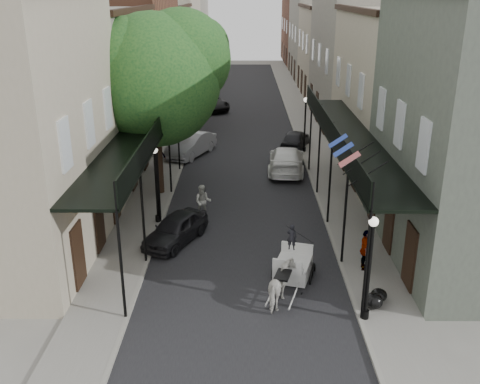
{
  "coord_description": "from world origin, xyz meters",
  "views": [
    {
      "loc": [
        0.03,
        -17.43,
        10.49
      ],
      "look_at": [
        -0.19,
        6.09,
        1.6
      ],
      "focal_mm": 40.0,
      "sensor_mm": 36.0,
      "label": 1
    }
  ],
  "objects_px": {
    "carriage": "(295,251)",
    "pedestrian_walking": "(203,202)",
    "tree_far": "(189,56)",
    "car_left_mid": "(191,145)",
    "car_right_near": "(286,159)",
    "horse": "(282,286)",
    "car_left_far": "(209,102)",
    "car_right_far": "(295,139)",
    "lamppost_left": "(156,183)",
    "lamppost_right_far": "(305,124)",
    "lamppost_right_near": "(369,267)",
    "tree_near": "(162,74)",
    "pedestrian_sidewalk_right": "(365,250)",
    "car_left_near": "(176,229)",
    "pedestrian_sidewalk_left": "(156,155)"
  },
  "relations": [
    {
      "from": "tree_far",
      "to": "car_left_mid",
      "type": "relative_size",
      "value": 1.85
    },
    {
      "from": "car_right_far",
      "to": "car_left_far",
      "type": "bearing_deg",
      "value": -46.07
    },
    {
      "from": "horse",
      "to": "carriage",
      "type": "xyz_separation_m",
      "value": [
        0.65,
        2.24,
        0.22
      ]
    },
    {
      "from": "car_right_far",
      "to": "car_left_mid",
      "type": "bearing_deg",
      "value": 30.6
    },
    {
      "from": "lamppost_right_far",
      "to": "car_left_far",
      "type": "xyz_separation_m",
      "value": [
        -7.39,
        14.12,
        -1.3
      ]
    },
    {
      "from": "horse",
      "to": "car_left_far",
      "type": "relative_size",
      "value": 0.33
    },
    {
      "from": "lamppost_left",
      "to": "pedestrian_sidewalk_right",
      "type": "distance_m",
      "value": 10.06
    },
    {
      "from": "lamppost_right_near",
      "to": "pedestrian_sidewalk_left",
      "type": "bearing_deg",
      "value": 120.89
    },
    {
      "from": "car_left_near",
      "to": "carriage",
      "type": "bearing_deg",
      "value": -3.9
    },
    {
      "from": "tree_far",
      "to": "lamppost_left",
      "type": "bearing_deg",
      "value": -89.54
    },
    {
      "from": "tree_far",
      "to": "lamppost_right_far",
      "type": "relative_size",
      "value": 2.32
    },
    {
      "from": "car_left_mid",
      "to": "car_left_far",
      "type": "xyz_separation_m",
      "value": [
        0.31,
        14.86,
        -0.02
      ]
    },
    {
      "from": "horse",
      "to": "car_left_mid",
      "type": "bearing_deg",
      "value": -58.59
    },
    {
      "from": "lamppost_left",
      "to": "tree_far",
      "type": "bearing_deg",
      "value": 90.46
    },
    {
      "from": "tree_near",
      "to": "pedestrian_walking",
      "type": "xyz_separation_m",
      "value": [
        2.2,
        -3.45,
        -5.64
      ]
    },
    {
      "from": "tree_far",
      "to": "pedestrian_sidewalk_left",
      "type": "distance_m",
      "value": 11.45
    },
    {
      "from": "pedestrian_walking",
      "to": "lamppost_right_near",
      "type": "bearing_deg",
      "value": -53.99
    },
    {
      "from": "car_right_near",
      "to": "car_left_far",
      "type": "bearing_deg",
      "value": -66.84
    },
    {
      "from": "lamppost_right_far",
      "to": "carriage",
      "type": "distance_m",
      "value": 16.93
    },
    {
      "from": "horse",
      "to": "pedestrian_sidewalk_left",
      "type": "distance_m",
      "value": 16.28
    },
    {
      "from": "car_left_far",
      "to": "lamppost_right_near",
      "type": "bearing_deg",
      "value": -101.63
    },
    {
      "from": "car_left_near",
      "to": "car_right_near",
      "type": "relative_size",
      "value": 0.73
    },
    {
      "from": "carriage",
      "to": "pedestrian_walking",
      "type": "bearing_deg",
      "value": 142.37
    },
    {
      "from": "pedestrian_sidewalk_right",
      "to": "car_right_far",
      "type": "distance_m",
      "value": 17.8
    },
    {
      "from": "lamppost_left",
      "to": "pedestrian_walking",
      "type": "bearing_deg",
      "value": 19.01
    },
    {
      "from": "lamppost_right_far",
      "to": "car_right_far",
      "type": "relative_size",
      "value": 0.95
    },
    {
      "from": "lamppost_right_far",
      "to": "pedestrian_walking",
      "type": "bearing_deg",
      "value": -118.41
    },
    {
      "from": "tree_near",
      "to": "car_left_mid",
      "type": "bearing_deg",
      "value": 85.18
    },
    {
      "from": "lamppost_right_far",
      "to": "horse",
      "type": "relative_size",
      "value": 2.1
    },
    {
      "from": "horse",
      "to": "car_right_far",
      "type": "distance_m",
      "value": 20.27
    },
    {
      "from": "lamppost_right_far",
      "to": "lamppost_right_near",
      "type": "bearing_deg",
      "value": -90.0
    },
    {
      "from": "tree_far",
      "to": "car_left_mid",
      "type": "distance_m",
      "value": 8.6
    },
    {
      "from": "lamppost_right_far",
      "to": "car_left_far",
      "type": "distance_m",
      "value": 15.99
    },
    {
      "from": "car_right_near",
      "to": "pedestrian_walking",
      "type": "bearing_deg",
      "value": 62.86
    },
    {
      "from": "lamppost_right_near",
      "to": "pedestrian_sidewalk_right",
      "type": "height_order",
      "value": "lamppost_right_near"
    },
    {
      "from": "lamppost_right_far",
      "to": "carriage",
      "type": "relative_size",
      "value": 1.48
    },
    {
      "from": "pedestrian_walking",
      "to": "car_left_mid",
      "type": "height_order",
      "value": "pedestrian_walking"
    },
    {
      "from": "pedestrian_walking",
      "to": "car_right_near",
      "type": "relative_size",
      "value": 0.32
    },
    {
      "from": "car_left_far",
      "to": "car_right_near",
      "type": "bearing_deg",
      "value": -95.85
    },
    {
      "from": "car_left_far",
      "to": "carriage",
      "type": "bearing_deg",
      "value": -104.12
    },
    {
      "from": "tree_far",
      "to": "horse",
      "type": "height_order",
      "value": "tree_far"
    },
    {
      "from": "tree_near",
      "to": "pedestrian_walking",
      "type": "distance_m",
      "value": 6.97
    },
    {
      "from": "lamppost_right_near",
      "to": "car_left_near",
      "type": "xyz_separation_m",
      "value": [
        -7.11,
        6.0,
        -1.4
      ]
    },
    {
      "from": "lamppost_right_far",
      "to": "car_left_mid",
      "type": "distance_m",
      "value": 7.84
    },
    {
      "from": "lamppost_right_near",
      "to": "horse",
      "type": "distance_m",
      "value": 3.2
    },
    {
      "from": "tree_far",
      "to": "lamppost_right_near",
      "type": "height_order",
      "value": "tree_far"
    },
    {
      "from": "lamppost_right_near",
      "to": "car_right_near",
      "type": "relative_size",
      "value": 0.71
    },
    {
      "from": "lamppost_left",
      "to": "car_left_mid",
      "type": "height_order",
      "value": "lamppost_left"
    },
    {
      "from": "pedestrian_sidewalk_right",
      "to": "car_left_far",
      "type": "distance_m",
      "value": 31.78
    },
    {
      "from": "lamppost_right_far",
      "to": "pedestrian_sidewalk_left",
      "type": "bearing_deg",
      "value": -156.19
    }
  ]
}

